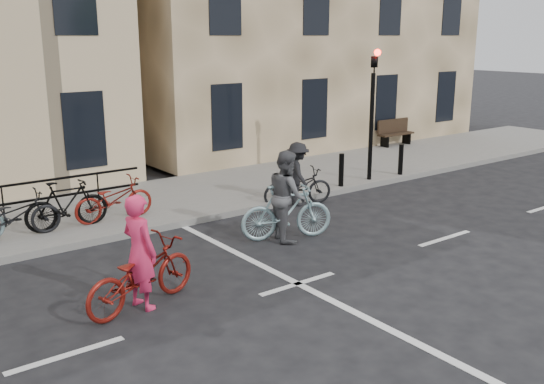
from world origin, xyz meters
TOP-DOWN VIEW (x-y plane):
  - ground at (0.00, 0.00)m, footprint 120.00×120.00m
  - traffic_light at (6.20, 4.34)m, footprint 0.18×0.30m
  - bollard_east at (5.00, 4.25)m, footprint 0.14×0.14m
  - bollard_west at (7.40, 4.25)m, footprint 0.14×0.14m
  - bench at (11.00, 7.73)m, footprint 1.60×0.41m
  - cyclist_pink at (-2.53, 0.78)m, footprint 2.17×1.21m
  - cyclist_grey at (1.33, 2.00)m, footprint 2.02×1.22m
  - cyclist_dark at (3.18, 3.90)m, footprint 1.90×1.16m

SIDE VIEW (x-z plane):
  - ground at x=0.00m, z-range 0.00..0.00m
  - bollard_east at x=5.00m, z-range 0.15..1.05m
  - bollard_west at x=7.40m, z-range 0.15..1.05m
  - cyclist_dark at x=3.18m, z-range -0.17..1.43m
  - cyclist_pink at x=-2.53m, z-range -0.28..1.55m
  - bench at x=11.00m, z-range 0.19..1.16m
  - cyclist_grey at x=1.33m, z-range -0.18..1.71m
  - traffic_light at x=6.20m, z-range 0.50..4.40m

